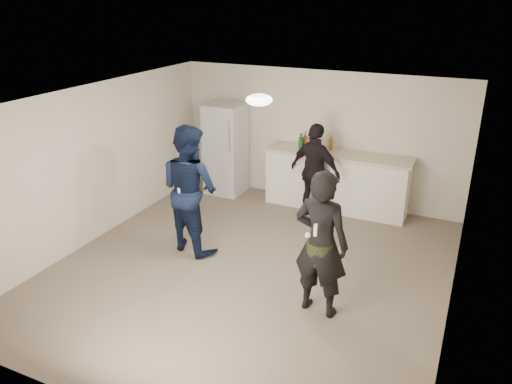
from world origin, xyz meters
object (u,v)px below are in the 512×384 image
at_px(fridge, 226,149).
at_px(man, 190,189).
at_px(counter, 336,182).
at_px(woman, 321,244).
at_px(spectator, 315,172).
at_px(shaker, 315,147).

relative_size(fridge, man, 0.90).
bearing_deg(man, counter, -107.91).
relative_size(woman, spectator, 1.11).
relative_size(man, spectator, 1.17).
bearing_deg(fridge, counter, 1.77).
bearing_deg(counter, shaker, -169.02).
xyz_separation_m(shaker, woman, (1.14, -3.15, -0.22)).
distance_m(counter, fridge, 2.29).
bearing_deg(counter, man, -123.33).
relative_size(fridge, shaker, 10.59).
xyz_separation_m(fridge, man, (0.65, -2.38, 0.10)).
height_order(man, woman, man).
bearing_deg(fridge, man, -74.80).
relative_size(fridge, spectator, 1.05).
xyz_separation_m(fridge, spectator, (2.01, -0.43, -0.04)).
relative_size(shaker, spectator, 0.10).
relative_size(man, woman, 1.05).
bearing_deg(shaker, fridge, 179.72).
height_order(shaker, man, man).
bearing_deg(man, spectator, -109.43).
bearing_deg(man, shaker, -101.50).
relative_size(counter, woman, 1.36).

